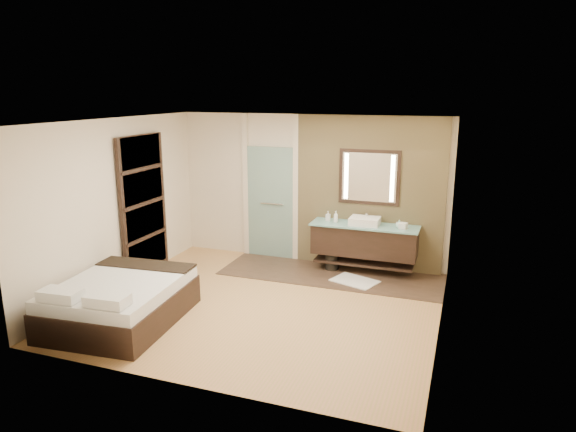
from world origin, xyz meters
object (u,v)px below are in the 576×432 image
at_px(vanity, 364,240).
at_px(bed, 120,301).
at_px(mirror_unit, 369,177).
at_px(waste_bin, 332,262).

bearing_deg(vanity, bed, -131.80).
relative_size(mirror_unit, waste_bin, 3.70).
relative_size(vanity, bed, 0.93).
bearing_deg(mirror_unit, vanity, -90.00).
distance_m(bed, waste_bin, 3.73).
relative_size(bed, waste_bin, 6.94).
relative_size(vanity, waste_bin, 6.46).
height_order(vanity, bed, vanity).
bearing_deg(vanity, mirror_unit, 90.00).
xyz_separation_m(vanity, waste_bin, (-0.55, -0.07, -0.44)).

